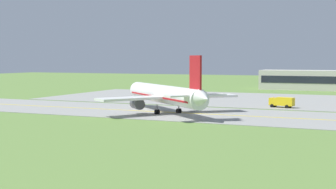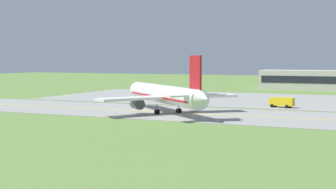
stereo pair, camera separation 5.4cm
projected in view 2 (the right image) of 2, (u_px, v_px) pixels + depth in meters
ground_plane at (199, 114)px, 106.09m from camera, size 500.00×500.00×0.00m
taxiway_strip at (199, 114)px, 106.08m from camera, size 240.00×28.00×0.10m
apron_pad at (282, 100)px, 140.37m from camera, size 140.00×52.00×0.10m
taxiway_centreline at (199, 114)px, 106.08m from camera, size 220.00×0.60×0.01m
airplane_lead at (165, 95)px, 107.56m from camera, size 32.19×30.19×12.70m
service_truck_baggage at (165, 95)px, 140.75m from camera, size 6.29×4.46×2.60m
service_truck_catering at (282, 102)px, 119.48m from camera, size 6.27×3.18×2.60m
terminal_building at (330, 80)px, 185.57m from camera, size 52.36×12.76×8.78m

